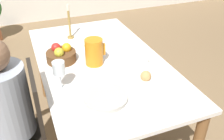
% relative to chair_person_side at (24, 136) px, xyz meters
% --- Properties ---
extents(ground_plane, '(20.00, 20.00, 0.00)m').
position_rel_chair_person_side_xyz_m(ground_plane, '(0.64, 0.32, -0.50)').
color(ground_plane, '#7F6647').
extents(dining_table, '(0.92, 1.61, 0.76)m').
position_rel_chair_person_side_xyz_m(dining_table, '(0.64, 0.32, 0.15)').
color(dining_table, white).
rests_on(dining_table, ground_plane).
extents(chair_person_side, '(0.42, 0.42, 0.96)m').
position_rel_chair_person_side_xyz_m(chair_person_side, '(0.00, 0.00, 0.00)').
color(chair_person_side, black).
rests_on(chair_person_side, ground_plane).
extents(person_seated, '(0.39, 0.41, 1.18)m').
position_rel_chair_person_side_xyz_m(person_seated, '(-0.09, 0.04, 0.20)').
color(person_seated, '#33333D').
rests_on(person_seated, ground_plane).
extents(red_pitcher, '(0.16, 0.13, 0.20)m').
position_rel_chair_person_side_xyz_m(red_pitcher, '(0.58, 0.29, 0.36)').
color(red_pitcher, orange).
rests_on(red_pitcher, dining_table).
extents(wine_glass_water, '(0.08, 0.08, 0.20)m').
position_rel_chair_person_side_xyz_m(wine_glass_water, '(0.28, 0.06, 0.41)').
color(wine_glass_water, white).
rests_on(wine_glass_water, dining_table).
extents(teacup_near_person, '(0.13, 0.13, 0.06)m').
position_rel_chair_person_side_xyz_m(teacup_near_person, '(0.92, 0.14, 0.29)').
color(teacup_near_person, white).
rests_on(teacup_near_person, dining_table).
extents(serving_tray, '(0.27, 0.27, 0.03)m').
position_rel_chair_person_side_xyz_m(serving_tray, '(0.51, -0.15, 0.28)').
color(serving_tray, '#B7B2A8').
rests_on(serving_tray, dining_table).
extents(bread_plate, '(0.23, 0.23, 0.07)m').
position_rel_chair_person_side_xyz_m(bread_plate, '(0.83, -0.06, 0.28)').
color(bread_plate, white).
rests_on(bread_plate, dining_table).
extents(fruit_bowl, '(0.22, 0.22, 0.13)m').
position_rel_chair_person_side_xyz_m(fruit_bowl, '(0.36, 0.42, 0.31)').
color(fruit_bowl, brown).
rests_on(fruit_bowl, dining_table).
extents(candlestick_tall, '(0.06, 0.06, 0.31)m').
position_rel_chair_person_side_xyz_m(candlestick_tall, '(0.52, 0.81, 0.38)').
color(candlestick_tall, olive).
rests_on(candlestick_tall, dining_table).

